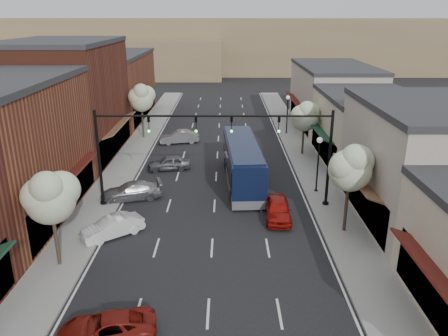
{
  "coord_description": "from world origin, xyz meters",
  "views": [
    {
      "loc": [
        0.8,
        -20.76,
        13.07
      ],
      "look_at": [
        0.68,
        9.96,
        2.2
      ],
      "focal_mm": 35.0,
      "sensor_mm": 36.0,
      "label": 1
    }
  ],
  "objects_px": {
    "signal_mast_right": "(296,144)",
    "parked_car_c": "(131,191)",
    "lamp_post_near": "(319,156)",
    "tree_left_near": "(50,196)",
    "parked_car_b": "(112,227)",
    "parked_car_a": "(107,329)",
    "tree_right_near": "(351,166)",
    "signal_mast_left": "(132,144)",
    "tree_right_far": "(305,115)",
    "lamp_post_far": "(287,108)",
    "coach_bus": "(242,162)",
    "tree_left_far": "(142,97)",
    "parked_car_e": "(179,137)",
    "parked_car_d": "(169,163)",
    "red_hatchback": "(278,209)"
  },
  "relations": [
    {
      "from": "signal_mast_right",
      "to": "parked_car_c",
      "type": "height_order",
      "value": "signal_mast_right"
    },
    {
      "from": "signal_mast_right",
      "to": "lamp_post_near",
      "type": "height_order",
      "value": "signal_mast_right"
    },
    {
      "from": "tree_left_near",
      "to": "lamp_post_near",
      "type": "xyz_separation_m",
      "value": [
        16.05,
        10.56,
        -1.22
      ]
    },
    {
      "from": "lamp_post_near",
      "to": "parked_car_b",
      "type": "xyz_separation_m",
      "value": [
        -14.0,
        -7.07,
        -2.37
      ]
    },
    {
      "from": "parked_car_a",
      "to": "parked_car_c",
      "type": "relative_size",
      "value": 0.92
    },
    {
      "from": "parked_car_b",
      "to": "tree_right_near",
      "type": "bearing_deg",
      "value": 54.4
    },
    {
      "from": "signal_mast_left",
      "to": "tree_right_far",
      "type": "xyz_separation_m",
      "value": [
        13.97,
        11.95,
        -0.63
      ]
    },
    {
      "from": "signal_mast_left",
      "to": "lamp_post_far",
      "type": "xyz_separation_m",
      "value": [
        13.42,
        20.0,
        -1.62
      ]
    },
    {
      "from": "tree_right_near",
      "to": "parked_car_a",
      "type": "xyz_separation_m",
      "value": [
        -12.55,
        -9.69,
        -3.87
      ]
    },
    {
      "from": "signal_mast_right",
      "to": "parked_car_c",
      "type": "xyz_separation_m",
      "value": [
        -11.82,
        1.19,
        -3.97
      ]
    },
    {
      "from": "lamp_post_far",
      "to": "coach_bus",
      "type": "distance_m",
      "value": 16.55
    },
    {
      "from": "tree_left_far",
      "to": "lamp_post_near",
      "type": "relative_size",
      "value": 1.38
    },
    {
      "from": "signal_mast_right",
      "to": "lamp_post_near",
      "type": "relative_size",
      "value": 1.85
    },
    {
      "from": "tree_left_far",
      "to": "parked_car_c",
      "type": "height_order",
      "value": "tree_left_far"
    },
    {
      "from": "signal_mast_right",
      "to": "parked_car_c",
      "type": "relative_size",
      "value": 1.83
    },
    {
      "from": "coach_bus",
      "to": "parked_car_e",
      "type": "bearing_deg",
      "value": 115.22
    },
    {
      "from": "tree_left_far",
      "to": "coach_bus",
      "type": "distance_m",
      "value": 17.23
    },
    {
      "from": "signal_mast_right",
      "to": "signal_mast_left",
      "type": "bearing_deg",
      "value": 180.0
    },
    {
      "from": "tree_left_far",
      "to": "parked_car_a",
      "type": "xyz_separation_m",
      "value": [
        4.05,
        -31.69,
        -4.03
      ]
    },
    {
      "from": "lamp_post_far",
      "to": "parked_car_d",
      "type": "distance_m",
      "value": 17.35
    },
    {
      "from": "signal_mast_right",
      "to": "parked_car_d",
      "type": "xyz_separation_m",
      "value": [
        -9.82,
        7.7,
        -3.98
      ]
    },
    {
      "from": "lamp_post_far",
      "to": "coach_bus",
      "type": "height_order",
      "value": "lamp_post_far"
    },
    {
      "from": "tree_right_near",
      "to": "parked_car_b",
      "type": "relative_size",
      "value": 1.54
    },
    {
      "from": "tree_left_far",
      "to": "red_hatchback",
      "type": "xyz_separation_m",
      "value": [
        12.57,
        -20.01,
        -3.9
      ]
    },
    {
      "from": "tree_left_far",
      "to": "parked_car_a",
      "type": "height_order",
      "value": "tree_left_far"
    },
    {
      "from": "tree_left_far",
      "to": "lamp_post_far",
      "type": "height_order",
      "value": "tree_left_far"
    },
    {
      "from": "signal_mast_left",
      "to": "tree_left_near",
      "type": "distance_m",
      "value": 8.48
    },
    {
      "from": "signal_mast_right",
      "to": "parked_car_d",
      "type": "bearing_deg",
      "value": 141.89
    },
    {
      "from": "tree_left_near",
      "to": "parked_car_c",
      "type": "distance_m",
      "value": 10.12
    },
    {
      "from": "parked_car_b",
      "to": "parked_car_e",
      "type": "height_order",
      "value": "parked_car_e"
    },
    {
      "from": "signal_mast_left",
      "to": "lamp_post_near",
      "type": "xyz_separation_m",
      "value": [
        13.42,
        2.5,
        -1.62
      ]
    },
    {
      "from": "parked_car_b",
      "to": "parked_car_e",
      "type": "distance_m",
      "value": 20.83
    },
    {
      "from": "red_hatchback",
      "to": "parked_car_c",
      "type": "xyz_separation_m",
      "value": [
        -10.52,
        3.26,
        -0.05
      ]
    },
    {
      "from": "signal_mast_left",
      "to": "red_hatchback",
      "type": "height_order",
      "value": "signal_mast_left"
    },
    {
      "from": "lamp_post_far",
      "to": "parked_car_e",
      "type": "relative_size",
      "value": 1.06
    },
    {
      "from": "tree_left_near",
      "to": "parked_car_b",
      "type": "height_order",
      "value": "tree_left_near"
    },
    {
      "from": "lamp_post_near",
      "to": "tree_right_far",
      "type": "bearing_deg",
      "value": 86.69
    },
    {
      "from": "tree_right_far",
      "to": "parked_car_e",
      "type": "distance_m",
      "value": 13.64
    },
    {
      "from": "tree_left_near",
      "to": "parked_car_a",
      "type": "xyz_separation_m",
      "value": [
        4.05,
        -5.69,
        -3.64
      ]
    },
    {
      "from": "lamp_post_near",
      "to": "lamp_post_far",
      "type": "xyz_separation_m",
      "value": [
        0.0,
        17.5,
        0.0
      ]
    },
    {
      "from": "tree_left_near",
      "to": "red_hatchback",
      "type": "xyz_separation_m",
      "value": [
        12.57,
        5.99,
        -3.52
      ]
    },
    {
      "from": "tree_right_far",
      "to": "parked_car_a",
      "type": "xyz_separation_m",
      "value": [
        -12.55,
        -25.69,
        -3.41
      ]
    },
    {
      "from": "parked_car_e",
      "to": "signal_mast_right",
      "type": "bearing_deg",
      "value": 18.06
    },
    {
      "from": "parked_car_a",
      "to": "parked_car_d",
      "type": "distance_m",
      "value": 21.44
    },
    {
      "from": "signal_mast_right",
      "to": "red_hatchback",
      "type": "relative_size",
      "value": 1.99
    },
    {
      "from": "signal_mast_left",
      "to": "parked_car_c",
      "type": "relative_size",
      "value": 1.83
    },
    {
      "from": "lamp_post_far",
      "to": "parked_car_c",
      "type": "height_order",
      "value": "lamp_post_far"
    },
    {
      "from": "tree_left_far",
      "to": "parked_car_c",
      "type": "bearing_deg",
      "value": -83.01
    },
    {
      "from": "signal_mast_left",
      "to": "parked_car_e",
      "type": "height_order",
      "value": "signal_mast_left"
    },
    {
      "from": "coach_bus",
      "to": "parked_car_c",
      "type": "bearing_deg",
      "value": -161.74
    }
  ]
}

